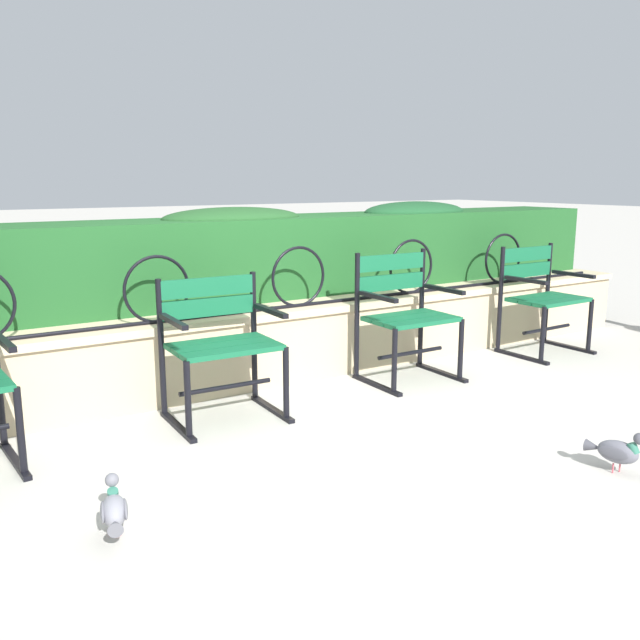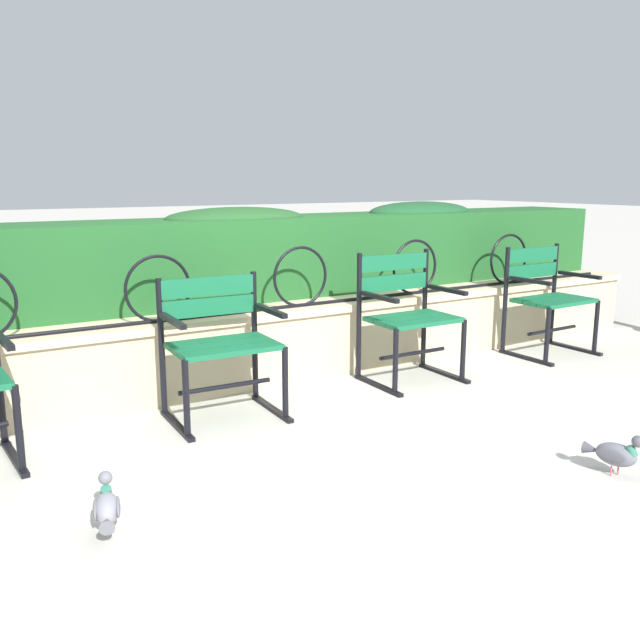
{
  "view_description": "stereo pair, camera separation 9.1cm",
  "coord_description": "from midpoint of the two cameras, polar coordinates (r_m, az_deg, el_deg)",
  "views": [
    {
      "loc": [
        -2.17,
        -3.3,
        1.39
      ],
      "look_at": [
        0.0,
        0.08,
        0.55
      ],
      "focal_mm": 38.25,
      "sensor_mm": 36.0,
      "label": 1
    },
    {
      "loc": [
        -2.09,
        -3.35,
        1.39
      ],
      "look_at": [
        0.0,
        0.08,
        0.55
      ],
      "focal_mm": 38.25,
      "sensor_mm": 36.0,
      "label": 2
    }
  ],
  "objects": [
    {
      "name": "ground_plane",
      "position": [
        4.18,
        1.21,
        -7.59
      ],
      "size": [
        60.0,
        60.0,
        0.0
      ],
      "primitive_type": "plane",
      "color": "#BCB7AD"
    },
    {
      "name": "stone_wall",
      "position": [
        4.72,
        -3.62,
        -2.02
      ],
      "size": [
        7.07,
        0.41,
        0.52
      ],
      "color": "tan",
      "rests_on": "ground"
    },
    {
      "name": "iron_arch_fence",
      "position": [
        4.46,
        -6.14,
        2.81
      ],
      "size": [
        6.53,
        0.02,
        0.42
      ],
      "color": "black",
      "rests_on": "stone_wall"
    },
    {
      "name": "hedge_row",
      "position": [
        5.06,
        -6.53,
        5.51
      ],
      "size": [
        6.92,
        0.65,
        0.7
      ],
      "color": "#1E5123",
      "rests_on": "stone_wall"
    },
    {
      "name": "park_chair_centre_left",
      "position": [
        4.02,
        -7.8,
        -1.7
      ],
      "size": [
        0.65,
        0.54,
        0.82
      ],
      "color": "#145B38",
      "rests_on": "ground"
    },
    {
      "name": "park_chair_centre_right",
      "position": [
        4.77,
        7.81,
        0.59
      ],
      "size": [
        0.63,
        0.53,
        0.89
      ],
      "color": "#145B38",
      "rests_on": "ground"
    },
    {
      "name": "park_chair_rightmost",
      "position": [
        5.75,
        18.84,
        1.92
      ],
      "size": [
        0.63,
        0.53,
        0.86
      ],
      "color": "#145B38",
      "rests_on": "ground"
    },
    {
      "name": "pigeon_near_chairs",
      "position": [
        2.91,
        -16.54,
        -14.8
      ],
      "size": [
        0.14,
        0.29,
        0.22
      ],
      "color": "gray",
      "rests_on": "ground"
    },
    {
      "name": "pigeon_far_side",
      "position": [
        3.59,
        24.15,
        -10.12
      ],
      "size": [
        0.15,
        0.29,
        0.22
      ],
      "color": "#5B5B66",
      "rests_on": "ground"
    }
  ]
}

